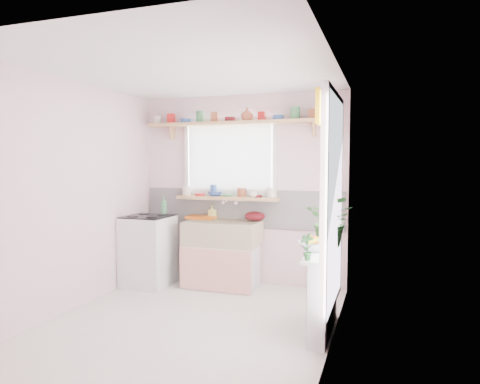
% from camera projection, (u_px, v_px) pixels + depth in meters
% --- Properties ---
extents(room, '(3.20, 3.20, 3.20)m').
position_uv_depth(room, '(275.00, 184.00, 4.79)').
color(room, white).
rests_on(room, ground).
extents(sink_unit, '(0.95, 0.65, 1.11)m').
position_uv_depth(sink_unit, '(222.00, 254.00, 5.53)').
color(sink_unit, white).
rests_on(sink_unit, ground).
extents(cooker, '(0.58, 0.58, 0.93)m').
position_uv_depth(cooker, '(148.00, 250.00, 5.61)').
color(cooker, white).
rests_on(cooker, ground).
extents(radiator_ledge, '(0.22, 0.95, 0.78)m').
position_uv_depth(radiator_ledge, '(323.00, 291.00, 4.03)').
color(radiator_ledge, white).
rests_on(radiator_ledge, ground).
extents(windowsill, '(1.40, 0.22, 0.04)m').
position_uv_depth(windowsill, '(227.00, 198.00, 5.66)').
color(windowsill, tan).
rests_on(windowsill, room).
extents(pine_shelf, '(2.52, 0.24, 0.04)m').
position_uv_depth(pine_shelf, '(238.00, 123.00, 5.53)').
color(pine_shelf, tan).
rests_on(pine_shelf, room).
extents(shelf_crockery, '(2.47, 0.11, 0.12)m').
position_uv_depth(shelf_crockery, '(235.00, 117.00, 5.54)').
color(shelf_crockery, silver).
rests_on(shelf_crockery, pine_shelf).
extents(sill_crockery, '(1.35, 0.11, 0.12)m').
position_uv_depth(sill_crockery, '(226.00, 192.00, 5.66)').
color(sill_crockery, silver).
rests_on(sill_crockery, windowsill).
extents(dish_tray, '(0.39, 0.29, 0.04)m').
position_uv_depth(dish_tray, '(202.00, 217.00, 5.82)').
color(dish_tray, orange).
rests_on(dish_tray, sink_unit).
extents(colander, '(0.29, 0.29, 0.12)m').
position_uv_depth(colander, '(255.00, 216.00, 5.57)').
color(colander, '#5C0F17').
rests_on(colander, sink_unit).
extents(jade_plant, '(0.54, 0.49, 0.51)m').
position_uv_depth(jade_plant, '(331.00, 221.00, 4.25)').
color(jade_plant, '#2E6528').
rests_on(jade_plant, radiator_ledge).
extents(fruit_bowl, '(0.41, 0.41, 0.08)m').
position_uv_depth(fruit_bowl, '(315.00, 246.00, 4.06)').
color(fruit_bowl, silver).
rests_on(fruit_bowl, radiator_ledge).
extents(herb_pot, '(0.15, 0.13, 0.23)m').
position_uv_depth(herb_pot, '(307.00, 247.00, 3.65)').
color(herb_pot, '#26602A').
rests_on(herb_pot, radiator_ledge).
extents(soap_bottle_sink, '(0.10, 0.10, 0.18)m').
position_uv_depth(soap_bottle_sink, '(212.00, 212.00, 5.76)').
color(soap_bottle_sink, '#FDFA70').
rests_on(soap_bottle_sink, sink_unit).
extents(sill_cup, '(0.16, 0.16, 0.10)m').
position_uv_depth(sill_cup, '(253.00, 194.00, 5.48)').
color(sill_cup, beige).
rests_on(sill_cup, windowsill).
extents(sill_bowl, '(0.23, 0.23, 0.06)m').
position_uv_depth(sill_bowl, '(215.00, 194.00, 5.73)').
color(sill_bowl, '#30519D').
rests_on(sill_bowl, windowsill).
extents(shelf_vase, '(0.18, 0.18, 0.16)m').
position_uv_depth(shelf_vase, '(247.00, 114.00, 5.42)').
color(shelf_vase, '#97472E').
rests_on(shelf_vase, pine_shelf).
extents(cooker_bottle, '(0.11, 0.12, 0.24)m').
position_uv_depth(cooker_bottle, '(164.00, 205.00, 5.74)').
color(cooker_bottle, '#448856').
rests_on(cooker_bottle, cooker).
extents(fruit, '(0.20, 0.14, 0.10)m').
position_uv_depth(fruit, '(316.00, 240.00, 4.06)').
color(fruit, orange).
rests_on(fruit, fruit_bowl).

